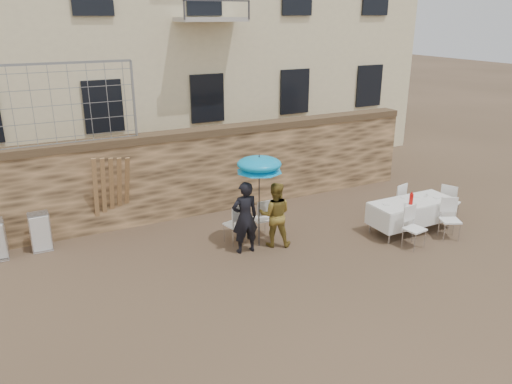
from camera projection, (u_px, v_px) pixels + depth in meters
name	position (u px, v px, depth m)	size (l,w,h in m)	color
ground	(291.00, 303.00, 9.14)	(80.00, 80.00, 0.00)	brown
stone_wall	(194.00, 173.00, 12.97)	(13.00, 0.50, 2.20)	olive
chain_link_fence	(62.00, 105.00, 11.02)	(3.20, 0.06, 1.80)	gray
man_suit	(245.00, 218.00, 10.86)	(0.60, 0.39, 1.64)	black
woman_dress	(275.00, 214.00, 11.20)	(0.73, 0.57, 1.50)	#AE8D35
umbrella	(259.00, 167.00, 10.75)	(1.01, 1.01, 2.00)	#3F3F44
couple_chair_left	(235.00, 223.00, 11.43)	(0.48, 0.48, 0.96)	white
couple_chair_right	(262.00, 218.00, 11.73)	(0.48, 0.48, 0.96)	white
banquet_table	(412.00, 203.00, 11.96)	(2.10, 0.85, 0.78)	white
soda_bottle	(411.00, 199.00, 11.69)	(0.09, 0.09, 0.26)	red
table_chair_front_left	(415.00, 228.00, 11.16)	(0.48, 0.48, 0.96)	white
table_chair_front_right	(450.00, 219.00, 11.63)	(0.48, 0.48, 0.96)	white
table_chair_back	(395.00, 201.00, 12.80)	(0.48, 0.48, 0.96)	white
table_chair_side	(450.00, 202.00, 12.73)	(0.48, 0.48, 0.96)	white
chair_stack_right	(40.00, 229.00, 11.17)	(0.46, 0.47, 0.92)	white
wood_planks	(109.00, 194.00, 11.73)	(0.70, 0.20, 2.00)	#A37749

